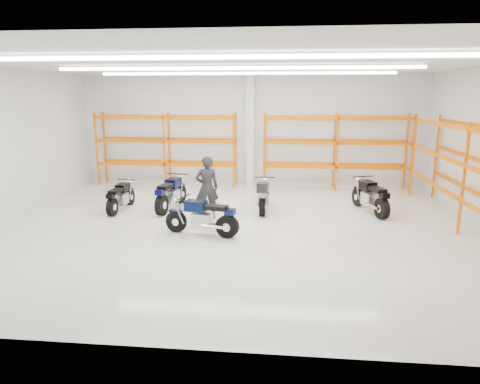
# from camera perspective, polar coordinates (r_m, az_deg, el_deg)

# --- Properties ---
(ground) EXTENTS (14.00, 14.00, 0.00)m
(ground) POSITION_cam_1_polar(r_m,az_deg,el_deg) (12.20, -0.78, -4.74)
(ground) COLOR beige
(ground) RESTS_ON ground
(room_shell) EXTENTS (14.02, 12.02, 4.51)m
(room_shell) POSITION_cam_1_polar(r_m,az_deg,el_deg) (11.66, -0.81, 10.86)
(room_shell) COLOR silver
(room_shell) RESTS_ON ground
(motorcycle_main) EXTENTS (2.08, 0.84, 1.03)m
(motorcycle_main) POSITION_cam_1_polar(r_m,az_deg,el_deg) (11.43, -4.74, -3.47)
(motorcycle_main) COLOR black
(motorcycle_main) RESTS_ON ground
(motorcycle_back_a) EXTENTS (0.64, 1.92, 0.94)m
(motorcycle_back_a) POSITION_cam_1_polar(r_m,az_deg,el_deg) (14.32, -15.71, -0.73)
(motorcycle_back_a) COLOR black
(motorcycle_back_a) RESTS_ON ground
(motorcycle_back_b) EXTENTS (0.80, 2.23, 1.10)m
(motorcycle_back_b) POSITION_cam_1_polar(r_m,az_deg,el_deg) (14.10, -9.28, -0.31)
(motorcycle_back_b) COLOR black
(motorcycle_back_b) RESTS_ON ground
(motorcycle_back_c) EXTENTS (0.68, 2.13, 1.10)m
(motorcycle_back_c) POSITION_cam_1_polar(r_m,az_deg,el_deg) (13.74, 3.14, -0.46)
(motorcycle_back_c) COLOR black
(motorcycle_back_c) RESTS_ON ground
(motorcycle_back_d) EXTENTS (0.93, 2.16, 1.09)m
(motorcycle_back_d) POSITION_cam_1_polar(r_m,az_deg,el_deg) (14.14, 17.08, -0.70)
(motorcycle_back_d) COLOR black
(motorcycle_back_d) RESTS_ON ground
(standing_man) EXTENTS (0.80, 0.63, 1.92)m
(standing_man) POSITION_cam_1_polar(r_m,az_deg,el_deg) (12.90, -4.43, 0.60)
(standing_man) COLOR black
(standing_man) RESTS_ON ground
(structural_column) EXTENTS (0.32, 0.32, 4.50)m
(structural_column) POSITION_cam_1_polar(r_m,az_deg,el_deg) (17.48, 1.38, 8.14)
(structural_column) COLOR white
(structural_column) RESTS_ON ground
(pallet_racking_back_left) EXTENTS (5.67, 0.87, 3.00)m
(pallet_racking_back_left) POSITION_cam_1_polar(r_m,az_deg,el_deg) (17.78, -9.78, 6.53)
(pallet_racking_back_left) COLOR #DF6A00
(pallet_racking_back_left) RESTS_ON ground
(pallet_racking_back_right) EXTENTS (5.67, 0.87, 3.00)m
(pallet_racking_back_right) POSITION_cam_1_polar(r_m,az_deg,el_deg) (17.26, 12.68, 6.22)
(pallet_racking_back_right) COLOR #DF6A00
(pallet_racking_back_right) RESTS_ON ground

